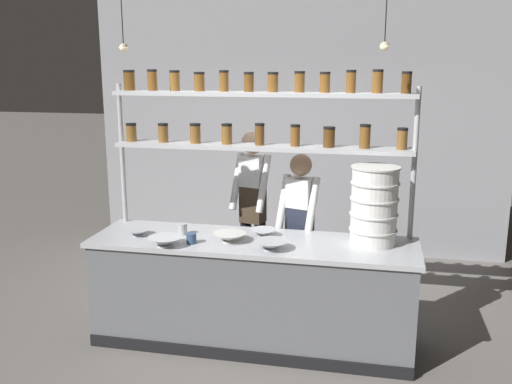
{
  "coord_description": "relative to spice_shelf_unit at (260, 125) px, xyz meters",
  "views": [
    {
      "loc": [
        0.97,
        -4.46,
        2.39
      ],
      "look_at": [
        -0.01,
        0.2,
        1.29
      ],
      "focal_mm": 40.0,
      "sensor_mm": 36.0,
      "label": 1
    }
  ],
  "objects": [
    {
      "name": "container_stack",
      "position": [
        0.99,
        -0.22,
        -0.61
      ],
      "size": [
        0.39,
        0.39,
        0.65
      ],
      "color": "white",
      "rests_on": "prep_counter"
    },
    {
      "name": "prep_bowl_near_left",
      "position": [
        0.2,
        -0.54,
        -0.9
      ],
      "size": [
        0.27,
        0.27,
        0.07
      ],
      "color": "#B2B7BC",
      "rests_on": "prep_counter"
    },
    {
      "name": "serving_cup_by_board",
      "position": [
        -0.47,
        -0.51,
        -0.89
      ],
      "size": [
        0.08,
        0.08,
        0.08
      ],
      "color": "#334C70",
      "rests_on": "prep_counter"
    },
    {
      "name": "spice_shelf_unit",
      "position": [
        0.0,
        0.0,
        0.0
      ],
      "size": [
        2.63,
        0.28,
        2.32
      ],
      "color": "#B7BABF",
      "rests_on": "ground_plane"
    },
    {
      "name": "back_wall",
      "position": [
        0.01,
        2.28,
        -0.27
      ],
      "size": [
        5.14,
        0.12,
        3.16
      ],
      "primitive_type": "cube",
      "color": "#939399",
      "rests_on": "ground_plane"
    },
    {
      "name": "serving_cup_front",
      "position": [
        -0.62,
        -0.29,
        -0.88
      ],
      "size": [
        0.08,
        0.08,
        0.1
      ],
      "color": "#B2B7BC",
      "rests_on": "prep_counter"
    },
    {
      "name": "prep_bowl_center_front",
      "position": [
        0.07,
        -0.19,
        -0.9
      ],
      "size": [
        0.22,
        0.22,
        0.06
      ],
      "color": "silver",
      "rests_on": "prep_counter"
    },
    {
      "name": "chef_center",
      "position": [
        0.33,
        0.22,
        -0.96
      ],
      "size": [
        0.41,
        0.34,
        1.58
      ],
      "rotation": [
        0.0,
        0.0,
        -0.29
      ],
      "color": "black",
      "rests_on": "ground_plane"
    },
    {
      "name": "prep_bowl_center_back",
      "position": [
        -0.17,
        -0.41,
        -0.9
      ],
      "size": [
        0.27,
        0.27,
        0.08
      ],
      "color": "silver",
      "rests_on": "prep_counter"
    },
    {
      "name": "prep_counter",
      "position": [
        0.01,
        -0.33,
        -1.39
      ],
      "size": [
        2.74,
        0.76,
        0.92
      ],
      "color": "slate",
      "rests_on": "ground_plane"
    },
    {
      "name": "prep_bowl_near_right",
      "position": [
        -0.99,
        -0.4,
        -0.91
      ],
      "size": [
        0.2,
        0.2,
        0.06
      ],
      "color": "#B2B7BC",
      "rests_on": "prep_counter"
    },
    {
      "name": "ground_plane",
      "position": [
        0.01,
        -0.33,
        -1.85
      ],
      "size": [
        40.0,
        40.0,
        0.0
      ],
      "primitive_type": "plane",
      "color": "slate"
    },
    {
      "name": "chef_left",
      "position": [
        -0.17,
        0.51,
        -0.85
      ],
      "size": [
        0.41,
        0.34,
        1.73
      ],
      "rotation": [
        0.0,
        0.0,
        -0.25
      ],
      "color": "black",
      "rests_on": "ground_plane"
    },
    {
      "name": "prep_bowl_far_left",
      "position": [
        -0.65,
        -0.63,
        -0.9
      ],
      "size": [
        0.28,
        0.28,
        0.08
      ],
      "color": "silver",
      "rests_on": "prep_counter"
    },
    {
      "name": "pendant_light_row",
      "position": [
        -0.03,
        -0.33,
        0.67
      ],
      "size": [
        2.15,
        0.07,
        0.65
      ],
      "color": "black"
    }
  ]
}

